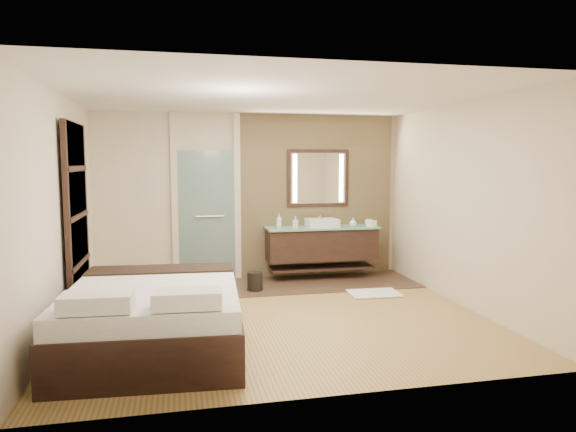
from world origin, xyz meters
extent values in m
plane|color=olive|center=(0.00, 0.00, 0.00)|extent=(5.00, 5.00, 0.00)
cube|color=#3B2D20|center=(0.60, 1.60, 0.01)|extent=(3.80, 1.30, 0.01)
cube|color=tan|center=(1.10, 2.21, 1.35)|extent=(2.60, 0.08, 2.70)
cube|color=black|center=(1.10, 1.92, 0.57)|extent=(1.80, 0.50, 0.50)
cube|color=black|center=(1.10, 1.92, 0.18)|extent=(1.71, 0.45, 0.04)
cube|color=#95E4D4|center=(1.10, 1.90, 0.85)|extent=(1.85, 0.55, 0.03)
cube|color=white|center=(1.10, 1.90, 0.93)|extent=(0.50, 0.38, 0.13)
cylinder|color=silver|center=(1.10, 2.09, 0.95)|extent=(0.03, 0.03, 0.18)
cylinder|color=silver|center=(1.10, 2.05, 1.03)|extent=(0.02, 0.10, 0.02)
cube|color=black|center=(1.10, 2.16, 1.65)|extent=(1.06, 0.03, 0.96)
cube|color=white|center=(1.10, 2.15, 1.65)|extent=(0.94, 0.01, 0.84)
cube|color=#FBE9BC|center=(0.70, 2.14, 1.65)|extent=(0.07, 0.01, 0.80)
cube|color=#FBE9BC|center=(1.50, 2.14, 1.65)|extent=(0.07, 0.01, 0.80)
cube|color=#9DC7C5|center=(-0.75, 2.20, 1.05)|extent=(0.90, 0.05, 2.10)
cylinder|color=silver|center=(-0.70, 2.15, 1.05)|extent=(0.45, 0.03, 0.03)
cube|color=beige|center=(-1.25, 2.21, 1.35)|extent=(0.10, 0.08, 2.70)
cube|color=beige|center=(-0.25, 2.21, 1.35)|extent=(0.10, 0.08, 2.70)
cube|color=black|center=(-2.43, 0.60, 1.20)|extent=(0.06, 1.20, 2.40)
cube|color=silver|center=(-2.41, 0.60, 0.37)|extent=(0.02, 1.06, 0.52)
cube|color=silver|center=(-2.41, 0.60, 0.96)|extent=(0.02, 1.06, 0.52)
cube|color=silver|center=(-2.41, 0.60, 1.54)|extent=(0.02, 1.06, 0.52)
cube|color=silver|center=(-2.41, 0.60, 2.13)|extent=(0.02, 1.06, 0.52)
cube|color=black|center=(-1.46, -0.85, 0.23)|extent=(1.84, 2.24, 0.47)
cube|color=silver|center=(-1.46, -0.85, 0.57)|extent=(1.78, 2.18, 0.19)
cube|color=black|center=(-1.41, -0.05, 0.66)|extent=(1.68, 0.58, 0.04)
cube|color=silver|center=(-1.88, -1.67, 0.75)|extent=(0.61, 0.36, 0.15)
cube|color=silver|center=(-1.14, -1.72, 0.75)|extent=(0.61, 0.36, 0.15)
cube|color=white|center=(1.57, 0.75, 0.02)|extent=(0.74, 0.53, 0.02)
cylinder|color=black|center=(-0.10, 1.32, 0.14)|extent=(0.26, 0.26, 0.29)
cube|color=white|center=(1.90, 1.75, 0.92)|extent=(0.16, 0.16, 0.10)
imported|color=silver|center=(0.39, 1.95, 0.98)|extent=(0.11, 0.11, 0.22)
imported|color=#B2B2B2|center=(0.66, 1.91, 0.95)|extent=(0.10, 0.11, 0.18)
imported|color=#C3F5F1|center=(1.60, 1.81, 0.94)|extent=(0.11, 0.11, 0.14)
imported|color=white|center=(1.92, 1.93, 0.91)|extent=(0.13, 0.13, 0.10)
camera|label=1|loc=(-1.20, -6.12, 1.92)|focal=32.00mm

